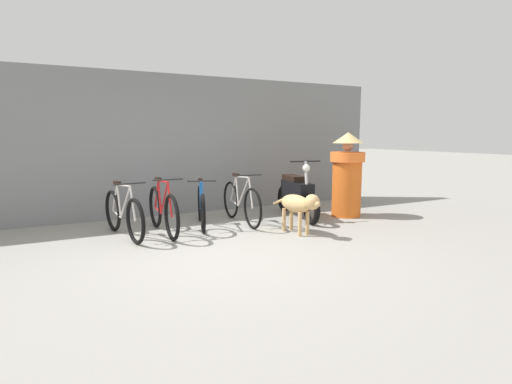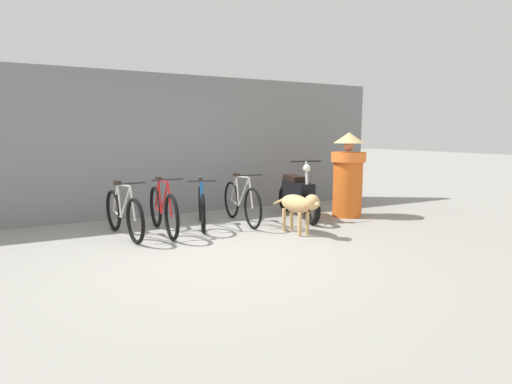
# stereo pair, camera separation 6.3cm
# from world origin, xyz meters

# --- Properties ---
(ground_plane) EXTENTS (60.00, 60.00, 0.00)m
(ground_plane) POSITION_xyz_m (0.00, 0.00, 0.00)
(ground_plane) COLOR gray
(shop_wall_back) EXTENTS (9.64, 0.20, 2.69)m
(shop_wall_back) POSITION_xyz_m (0.00, 2.94, 1.35)
(shop_wall_back) COLOR slate
(shop_wall_back) RESTS_ON ground
(bicycle_0) EXTENTS (0.46, 1.65, 0.87)m
(bicycle_0) POSITION_xyz_m (-0.99, 1.45, 0.35)
(bicycle_0) COLOR black
(bicycle_0) RESTS_ON ground
(bicycle_1) EXTENTS (0.46, 1.69, 0.90)m
(bicycle_1) POSITION_xyz_m (-0.39, 1.41, 0.37)
(bicycle_1) COLOR black
(bicycle_1) RESTS_ON ground
(bicycle_2) EXTENTS (0.57, 1.55, 0.83)m
(bicycle_2) POSITION_xyz_m (0.31, 1.60, 0.34)
(bicycle_2) COLOR black
(bicycle_2) RESTS_ON ground
(bicycle_3) EXTENTS (0.46, 1.67, 0.89)m
(bicycle_3) POSITION_xyz_m (1.02, 1.53, 0.37)
(bicycle_3) COLOR black
(bicycle_3) RESTS_ON ground
(motorcycle) EXTENTS (0.58, 1.82, 1.10)m
(motorcycle) POSITION_xyz_m (2.15, 1.47, 0.43)
(motorcycle) COLOR black
(motorcycle) RESTS_ON ground
(stray_dog) EXTENTS (0.35, 1.13, 0.67)m
(stray_dog) POSITION_xyz_m (1.49, 0.40, 0.47)
(stray_dog) COLOR tan
(stray_dog) RESTS_ON ground
(person_in_robes) EXTENTS (0.69, 0.69, 1.60)m
(person_in_robes) POSITION_xyz_m (3.08, 1.18, 0.81)
(person_in_robes) COLOR orange
(person_in_robes) RESTS_ON ground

